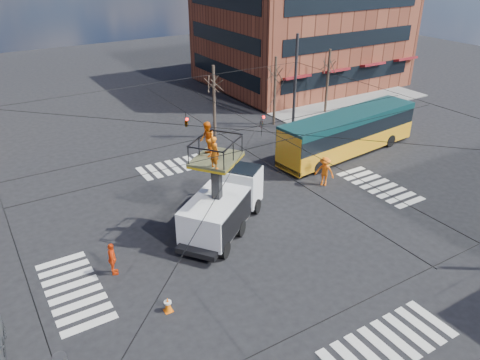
% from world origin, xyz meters
% --- Properties ---
extents(ground, '(120.00, 120.00, 0.00)m').
position_xyz_m(ground, '(0.00, 0.00, 0.00)').
color(ground, black).
rests_on(ground, ground).
extents(sidewalk_ne, '(18.00, 18.00, 0.12)m').
position_xyz_m(sidewalk_ne, '(21.00, 21.00, 0.06)').
color(sidewalk_ne, slate).
rests_on(sidewalk_ne, ground).
extents(crosswalks, '(22.40, 22.40, 0.02)m').
position_xyz_m(crosswalks, '(0.00, 0.00, 0.01)').
color(crosswalks, silver).
rests_on(crosswalks, ground).
extents(building_ne, '(20.06, 16.06, 14.00)m').
position_xyz_m(building_ne, '(21.98, 23.98, 7.00)').
color(building_ne, brown).
rests_on(building_ne, ground).
extents(overhead_network, '(24.24, 24.24, 8.00)m').
position_xyz_m(overhead_network, '(-0.07, 0.40, 4.29)').
color(overhead_network, '#2D2D30').
rests_on(overhead_network, ground).
extents(tree_a, '(2.00, 2.00, 6.00)m').
position_xyz_m(tree_a, '(5.00, 13.50, 4.63)').
color(tree_a, '#382B21').
rests_on(tree_a, ground).
extents(tree_b, '(2.00, 2.00, 6.00)m').
position_xyz_m(tree_b, '(11.00, 13.50, 4.63)').
color(tree_b, '#382B21').
rests_on(tree_b, ground).
extents(tree_c, '(2.00, 2.00, 6.00)m').
position_xyz_m(tree_c, '(17.00, 13.50, 4.63)').
color(tree_c, '#382B21').
rests_on(tree_c, ground).
extents(utility_truck, '(6.99, 6.03, 6.49)m').
position_xyz_m(utility_truck, '(-1.35, 1.02, 2.09)').
color(utility_truck, black).
rests_on(utility_truck, ground).
extents(city_bus, '(12.66, 3.83, 3.20)m').
position_xyz_m(city_bus, '(11.99, 5.23, 1.73)').
color(city_bus, orange).
rests_on(city_bus, ground).
extents(traffic_cone, '(0.36, 0.36, 0.75)m').
position_xyz_m(traffic_cone, '(-6.81, -3.60, 0.37)').
color(traffic_cone, orange).
rests_on(traffic_cone, ground).
extents(worker_ground, '(0.68, 1.08, 1.72)m').
position_xyz_m(worker_ground, '(-7.99, 0.21, 0.86)').
color(worker_ground, '#E8400E').
rests_on(worker_ground, ground).
extents(flagger, '(1.33, 1.50, 2.01)m').
position_xyz_m(flagger, '(6.95, 2.06, 1.01)').
color(flagger, orange).
rests_on(flagger, ground).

